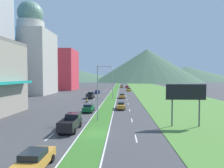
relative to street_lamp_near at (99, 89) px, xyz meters
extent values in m
plane|color=#424244|center=(0.15, -6.84, -5.11)|extent=(600.00, 600.00, 0.00)
cube|color=#387028|center=(0.15, 53.16, -5.08)|extent=(3.20, 240.00, 0.06)
cube|color=#518438|center=(20.75, 53.16, -5.08)|extent=(24.00, 240.00, 0.06)
cube|color=silver|center=(-4.95, -8.50, -5.10)|extent=(0.16, 2.80, 0.01)
cube|color=silver|center=(-4.95, 0.67, -5.10)|extent=(0.16, 2.80, 0.01)
cube|color=silver|center=(-4.95, 9.84, -5.10)|extent=(0.16, 2.80, 0.01)
cube|color=silver|center=(-4.95, 19.01, -5.10)|extent=(0.16, 2.80, 0.01)
cube|color=silver|center=(-4.95, 28.18, -5.10)|extent=(0.16, 2.80, 0.01)
cube|color=silver|center=(-4.95, 37.35, -5.10)|extent=(0.16, 2.80, 0.01)
cube|color=silver|center=(-4.95, 46.52, -5.10)|extent=(0.16, 2.80, 0.01)
cube|color=silver|center=(-4.95, 55.69, -5.10)|extent=(0.16, 2.80, 0.01)
cube|color=silver|center=(-4.95, 64.86, -5.10)|extent=(0.16, 2.80, 0.01)
cube|color=silver|center=(-4.95, 74.02, -5.10)|extent=(0.16, 2.80, 0.01)
cube|color=silver|center=(-4.95, 83.19, -5.10)|extent=(0.16, 2.80, 0.01)
cube|color=silver|center=(-4.95, 92.36, -5.10)|extent=(0.16, 2.80, 0.01)
cube|color=silver|center=(-4.95, 101.53, -5.10)|extent=(0.16, 2.80, 0.01)
cube|color=silver|center=(-4.95, 110.70, -5.10)|extent=(0.16, 2.80, 0.01)
cube|color=silver|center=(5.25, -8.50, -5.10)|extent=(0.16, 2.80, 0.01)
cube|color=silver|center=(5.25, 0.67, -5.10)|extent=(0.16, 2.80, 0.01)
cube|color=silver|center=(5.25, 9.84, -5.10)|extent=(0.16, 2.80, 0.01)
cube|color=silver|center=(5.25, 19.01, -5.10)|extent=(0.16, 2.80, 0.01)
cube|color=silver|center=(5.25, 28.18, -5.10)|extent=(0.16, 2.80, 0.01)
cube|color=silver|center=(5.25, 37.35, -5.10)|extent=(0.16, 2.80, 0.01)
cube|color=silver|center=(5.25, 46.52, -5.10)|extent=(0.16, 2.80, 0.01)
cube|color=silver|center=(5.25, 55.69, -5.10)|extent=(0.16, 2.80, 0.01)
cube|color=silver|center=(5.25, 64.86, -5.10)|extent=(0.16, 2.80, 0.01)
cube|color=silver|center=(5.25, 74.02, -5.10)|extent=(0.16, 2.80, 0.01)
cube|color=silver|center=(5.25, 83.19, -5.10)|extent=(0.16, 2.80, 0.01)
cube|color=silver|center=(5.25, 92.36, -5.10)|extent=(0.16, 2.80, 0.01)
cube|color=silver|center=(5.25, 101.53, -5.10)|extent=(0.16, 2.80, 0.01)
cube|color=silver|center=(5.25, 110.70, -5.10)|extent=(0.16, 2.80, 0.01)
cube|color=silver|center=(-1.60, 53.16, -5.10)|extent=(0.16, 240.00, 0.01)
cube|color=silver|center=(1.90, 53.16, -5.10)|extent=(0.16, 240.00, 0.01)
cube|color=#B7B2A8|center=(-32.84, 44.86, 7.46)|extent=(16.06, 16.06, 25.13)
cylinder|color=beige|center=(-32.84, 44.86, 22.00)|extent=(10.37, 10.37, 3.95)
sphere|color=slate|center=(-32.84, 44.86, 26.94)|extent=(9.87, 9.87, 9.87)
cube|color=#D83847|center=(-29.61, 70.69, 5.48)|extent=(16.63, 16.63, 21.18)
cone|color=#47664C|center=(-81.96, 260.05, 5.09)|extent=(180.98, 180.98, 20.39)
cone|color=#47664C|center=(36.00, 219.17, 15.95)|extent=(136.61, 136.61, 42.11)
cone|color=#47664C|center=(109.52, 288.39, 6.35)|extent=(159.82, 159.82, 22.92)
cylinder|color=#99999E|center=(-0.29, 0.00, -0.66)|extent=(0.18, 0.18, 8.89)
cylinder|color=#99999E|center=(0.86, -0.01, 3.63)|extent=(2.29, 0.12, 0.10)
ellipsoid|color=silver|center=(2.01, -0.02, 3.43)|extent=(0.56, 0.28, 0.20)
cylinder|color=#99999E|center=(0.68, 29.00, -0.77)|extent=(0.18, 0.18, 8.68)
cylinder|color=#99999E|center=(-0.81, 29.13, 3.42)|extent=(2.99, 0.37, 0.10)
ellipsoid|color=silver|center=(-2.30, 29.27, 3.22)|extent=(0.56, 0.28, 0.20)
cylinder|color=#4C4C51|center=(10.77, -2.99, -3.13)|extent=(0.20, 0.20, 3.95)
cylinder|color=#4C4C51|center=(14.57, -2.99, -3.13)|extent=(0.20, 0.20, 3.95)
cube|color=black|center=(12.67, -3.09, -0.13)|extent=(5.42, 0.16, 2.05)
cube|color=#4C4C51|center=(12.67, -2.97, -0.13)|extent=(5.62, 0.08, 2.25)
cube|color=#0C5128|center=(-3.13, 7.58, -4.41)|extent=(1.90, 4.32, 0.75)
cube|color=black|center=(-3.13, 7.41, -3.77)|extent=(1.63, 1.90, 0.54)
cylinder|color=black|center=(-4.04, 8.92, -4.79)|extent=(0.22, 0.64, 0.64)
cylinder|color=black|center=(-2.21, 8.92, -4.79)|extent=(0.22, 0.64, 0.64)
cylinder|color=black|center=(-4.04, 6.25, -4.79)|extent=(0.22, 0.64, 0.64)
cylinder|color=black|center=(-2.21, 6.25, -4.79)|extent=(0.22, 0.64, 0.64)
cube|color=#C6842D|center=(3.69, 31.86, -4.46)|extent=(1.81, 4.65, 0.66)
cube|color=black|center=(3.69, 32.05, -3.90)|extent=(1.56, 2.05, 0.46)
cylinder|color=black|center=(4.56, 30.42, -4.79)|extent=(0.22, 0.64, 0.64)
cylinder|color=black|center=(2.82, 30.42, -4.79)|extent=(0.22, 0.64, 0.64)
cylinder|color=black|center=(4.56, 33.30, -4.79)|extent=(0.22, 0.64, 0.64)
cylinder|color=black|center=(2.82, 33.30, -4.79)|extent=(0.22, 0.64, 0.64)
cube|color=#C6842D|center=(-3.10, -16.27, -4.42)|extent=(1.83, 4.32, 0.72)
cube|color=black|center=(-3.10, -16.45, -3.82)|extent=(1.58, 1.90, 0.49)
cylinder|color=black|center=(-3.98, -14.93, -4.79)|extent=(0.22, 0.64, 0.64)
cylinder|color=black|center=(-2.22, -14.93, -4.79)|extent=(0.22, 0.64, 0.64)
cube|color=#C6842D|center=(3.63, 88.92, -4.40)|extent=(1.84, 4.71, 0.77)
cube|color=black|center=(3.63, 89.11, -3.81)|extent=(1.58, 2.07, 0.42)
cylinder|color=black|center=(4.51, 87.46, -4.79)|extent=(0.22, 0.64, 0.64)
cylinder|color=black|center=(2.74, 87.46, -4.79)|extent=(0.22, 0.64, 0.64)
cylinder|color=black|center=(4.51, 90.38, -4.79)|extent=(0.22, 0.64, 0.64)
cylinder|color=black|center=(2.74, 90.38, -4.79)|extent=(0.22, 0.64, 0.64)
cube|color=#C6842D|center=(3.43, 11.16, -4.41)|extent=(1.70, 4.32, 0.75)
cube|color=black|center=(3.43, 11.33, -3.80)|extent=(1.47, 1.90, 0.47)
cylinder|color=black|center=(4.24, 9.82, -4.79)|extent=(0.22, 0.64, 0.64)
cylinder|color=black|center=(2.61, 9.82, -4.79)|extent=(0.22, 0.64, 0.64)
cylinder|color=black|center=(4.24, 12.50, -4.79)|extent=(0.22, 0.64, 0.64)
cylinder|color=black|center=(2.61, 12.50, -4.79)|extent=(0.22, 0.64, 0.64)
cube|color=yellow|center=(6.95, 62.43, -4.45)|extent=(1.82, 4.57, 0.68)
cube|color=black|center=(6.95, 62.61, -3.87)|extent=(1.56, 2.01, 0.48)
cylinder|color=black|center=(7.82, 61.01, -4.79)|extent=(0.22, 0.64, 0.64)
cylinder|color=black|center=(6.07, 61.01, -4.79)|extent=(0.22, 0.64, 0.64)
cylinder|color=black|center=(7.82, 63.85, -4.79)|extent=(0.22, 0.64, 0.64)
cylinder|color=black|center=(6.07, 63.85, -4.79)|extent=(0.22, 0.64, 0.64)
cube|color=maroon|center=(6.72, 85.42, -4.44)|extent=(1.71, 4.42, 0.69)
cube|color=black|center=(6.72, 85.60, -3.88)|extent=(1.47, 1.94, 0.44)
cylinder|color=black|center=(7.54, 84.05, -4.79)|extent=(0.22, 0.64, 0.64)
cylinder|color=black|center=(5.90, 84.05, -4.79)|extent=(0.22, 0.64, 0.64)
cylinder|color=black|center=(7.54, 86.79, -4.79)|extent=(0.22, 0.64, 0.64)
cylinder|color=black|center=(5.90, 86.79, -4.79)|extent=(0.22, 0.64, 0.64)
cube|color=navy|center=(-6.51, 48.35, -4.42)|extent=(1.74, 4.77, 0.73)
cube|color=black|center=(-6.51, 48.16, -3.81)|extent=(1.50, 2.10, 0.49)
cylinder|color=black|center=(-7.35, 49.83, -4.79)|extent=(0.22, 0.64, 0.64)
cylinder|color=black|center=(-5.67, 49.83, -4.79)|extent=(0.22, 0.64, 0.64)
cylinder|color=black|center=(-7.35, 46.87, -4.79)|extent=(0.22, 0.64, 0.64)
cylinder|color=black|center=(-5.67, 46.87, -4.79)|extent=(0.22, 0.64, 0.64)
cube|color=black|center=(-6.59, 30.61, -4.31)|extent=(2.00, 5.40, 0.80)
cube|color=black|center=(-6.59, 32.21, -3.51)|extent=(1.84, 2.00, 0.80)
cube|color=black|center=(-7.53, 29.51, -3.69)|extent=(0.10, 3.20, 0.44)
cube|color=black|center=(-5.65, 29.51, -3.69)|extent=(0.10, 3.20, 0.44)
cube|color=black|center=(-6.59, 27.96, -3.69)|extent=(1.84, 0.10, 0.44)
cylinder|color=black|center=(-7.55, 32.23, -4.71)|extent=(0.26, 0.80, 0.80)
cylinder|color=black|center=(-5.63, 32.23, -4.71)|extent=(0.26, 0.80, 0.80)
cylinder|color=black|center=(-7.55, 28.99, -4.71)|extent=(0.26, 0.80, 0.80)
cylinder|color=black|center=(-5.63, 28.99, -4.71)|extent=(0.26, 0.80, 0.80)
cube|color=black|center=(-3.21, -5.66, -4.31)|extent=(2.00, 5.40, 0.80)
cube|color=black|center=(-3.21, -4.06, -3.51)|extent=(1.84, 2.00, 0.80)
cube|color=black|center=(-4.15, -6.76, -3.69)|extent=(0.10, 3.20, 0.44)
cube|color=black|center=(-2.27, -6.76, -3.69)|extent=(0.10, 3.20, 0.44)
cube|color=black|center=(-3.21, -8.31, -3.69)|extent=(1.84, 0.10, 0.44)
cylinder|color=black|center=(-4.17, -4.04, -4.71)|extent=(0.26, 0.80, 0.80)
cylinder|color=black|center=(-2.25, -4.04, -4.71)|extent=(0.26, 0.80, 0.80)
cylinder|color=black|center=(-4.17, -7.28, -4.71)|extent=(0.26, 0.80, 0.80)
cylinder|color=black|center=(-2.25, -7.28, -4.71)|extent=(0.26, 0.80, 0.80)
cylinder|color=black|center=(-5.97, 22.25, -4.81)|extent=(0.10, 0.60, 0.60)
cylinder|color=black|center=(-5.97, 20.85, -4.81)|extent=(0.12, 0.60, 0.60)
cube|color=yellow|center=(-5.97, 21.55, -4.63)|extent=(0.20, 1.12, 0.25)
ellipsoid|color=yellow|center=(-5.97, 21.75, -4.28)|extent=(0.24, 0.44, 0.24)
cube|color=#4C4C51|center=(-5.97, 21.45, -3.91)|extent=(0.36, 0.28, 0.70)
sphere|color=black|center=(-5.97, 21.50, -3.44)|extent=(0.26, 0.26, 0.26)
camera|label=1|loc=(3.60, -30.34, 2.10)|focal=30.54mm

